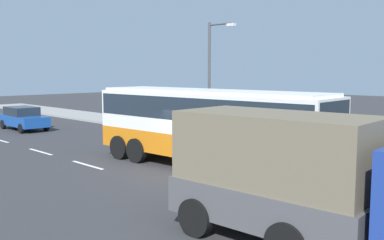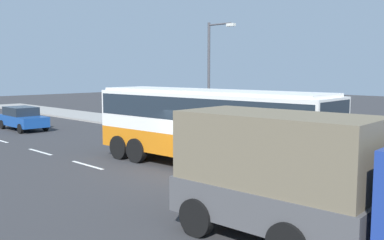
# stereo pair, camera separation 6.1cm
# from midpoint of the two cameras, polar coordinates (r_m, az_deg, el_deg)

# --- Properties ---
(ground_plane) EXTENTS (120.00, 120.00, 0.00)m
(ground_plane) POSITION_cam_midpoint_polar(r_m,az_deg,el_deg) (17.71, 0.01, -6.88)
(ground_plane) COLOR #333335
(sidewalk_curb) EXTENTS (80.00, 4.00, 0.15)m
(sidewalk_curb) POSITION_cam_midpoint_polar(r_m,az_deg,el_deg) (24.35, 14.32, -3.23)
(sidewalk_curb) COLOR gray
(sidewalk_curb) RESTS_ON ground_plane
(lane_centreline) EXTENTS (27.23, 0.16, 0.01)m
(lane_centreline) POSITION_cam_midpoint_polar(r_m,az_deg,el_deg) (23.07, -18.82, -4.09)
(lane_centreline) COLOR white
(lane_centreline) RESTS_ON ground_plane
(coach_bus) EXTENTS (11.15, 3.21, 3.31)m
(coach_bus) POSITION_cam_midpoint_polar(r_m,az_deg,el_deg) (18.07, 2.10, 0.01)
(coach_bus) COLOR orange
(coach_bus) RESTS_ON ground_plane
(cargo_truck) EXTENTS (7.38, 2.87, 3.09)m
(cargo_truck) POSITION_cam_midpoint_polar(r_m,az_deg,el_deg) (10.20, 16.10, -7.54)
(cargo_truck) COLOR navy
(cargo_truck) RESTS_ON ground_plane
(car_blue_saloon) EXTENTS (4.44, 2.00, 1.60)m
(car_blue_saloon) POSITION_cam_midpoint_polar(r_m,az_deg,el_deg) (32.42, -21.23, 0.26)
(car_blue_saloon) COLOR #194799
(car_blue_saloon) RESTS_ON ground_plane
(pedestrian_near_curb) EXTENTS (0.32, 0.32, 1.64)m
(pedestrian_near_curb) POSITION_cam_midpoint_polar(r_m,az_deg,el_deg) (21.29, 22.13, -2.11)
(pedestrian_near_curb) COLOR brown
(pedestrian_near_curb) RESTS_ON sidewalk_curb
(street_lamp) EXTENTS (1.99, 0.24, 6.75)m
(street_lamp) POSITION_cam_midpoint_polar(r_m,az_deg,el_deg) (25.63, 2.71, 6.41)
(street_lamp) COLOR #47474C
(street_lamp) RESTS_ON sidewalk_curb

